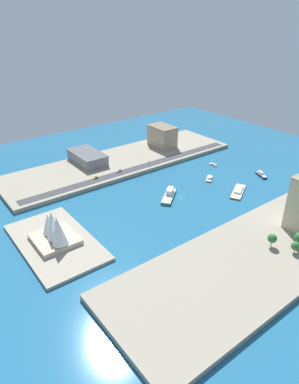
# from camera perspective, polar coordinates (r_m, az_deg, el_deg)

# --- Properties ---
(ground_plane) EXTENTS (440.00, 440.00, 0.00)m
(ground_plane) POSITION_cam_1_polar(r_m,az_deg,el_deg) (283.12, 5.30, -0.65)
(ground_plane) COLOR #23668E
(quay_west) EXTENTS (70.00, 240.00, 3.43)m
(quay_west) POSITION_cam_1_polar(r_m,az_deg,el_deg) (235.22, 20.11, -8.44)
(quay_west) COLOR #9E937F
(quay_west) RESTS_ON ground_plane
(quay_east) EXTENTS (70.00, 240.00, 3.43)m
(quay_east) POSITION_cam_1_polar(r_m,az_deg,el_deg) (346.24, -4.61, 5.16)
(quay_east) COLOR #9E937F
(quay_east) RESTS_ON ground_plane
(peninsula_point) EXTENTS (77.63, 43.86, 2.00)m
(peninsula_point) POSITION_cam_1_polar(r_m,az_deg,el_deg) (233.81, -15.48, -8.10)
(peninsula_point) COLOR #A89E89
(peninsula_point) RESTS_ON ground_plane
(road_strip) EXTENTS (9.58, 228.00, 0.15)m
(road_strip) POSITION_cam_1_polar(r_m,az_deg,el_deg) (325.43, -2.09, 4.06)
(road_strip) COLOR #38383D
(road_strip) RESTS_ON quay_east
(barge_flat_brown) EXTENTS (21.56, 29.35, 2.83)m
(barge_flat_brown) POSITION_cam_1_polar(r_m,az_deg,el_deg) (297.00, 14.68, 0.16)
(barge_flat_brown) COLOR brown
(barge_flat_brown) RESTS_ON ground_plane
(ferry_green_doubledeck) EXTENTS (22.91, 25.99, 6.35)m
(ferry_green_doubledeck) POSITION_cam_1_polar(r_m,az_deg,el_deg) (279.36, 3.30, -0.51)
(ferry_green_doubledeck) COLOR #2D8C4C
(ferry_green_doubledeck) RESTS_ON ground_plane
(water_taxi_orange) EXTENTS (11.15, 12.37, 3.04)m
(water_taxi_orange) POSITION_cam_1_polar(r_m,az_deg,el_deg) (314.00, 10.01, 2.25)
(water_taxi_orange) COLOR orange
(water_taxi_orange) RESTS_ON ground_plane
(sailboat_small_white) EXTENTS (9.62, 3.64, 10.16)m
(sailboat_small_white) POSITION_cam_1_polar(r_m,az_deg,el_deg) (345.34, 10.57, 4.57)
(sailboat_small_white) COLOR white
(sailboat_small_white) RESTS_ON ground_plane
(patrol_launch_navy) EXTENTS (15.70, 9.36, 4.18)m
(patrol_launch_navy) POSITION_cam_1_polar(r_m,az_deg,el_deg) (332.61, 18.24, 2.78)
(patrol_launch_navy) COLOR #1E284C
(patrol_launch_navy) RESTS_ON ground_plane
(warehouse_low_gray) EXTENTS (44.38, 24.20, 10.03)m
(warehouse_low_gray) POSITION_cam_1_polar(r_m,az_deg,el_deg) (342.85, -10.38, 5.77)
(warehouse_low_gray) COLOR gray
(warehouse_low_gray) RESTS_ON quay_east
(apartment_midrise_tan) EXTENTS (31.17, 20.42, 22.44)m
(apartment_midrise_tan) POSITION_cam_1_polar(r_m,az_deg,el_deg) (380.01, 2.15, 9.39)
(apartment_midrise_tan) COLOR tan
(apartment_midrise_tan) RESTS_ON quay_east
(taxi_yellow_cab) EXTENTS (2.03, 4.45, 1.56)m
(taxi_yellow_cab) POSITION_cam_1_polar(r_m,az_deg,el_deg) (307.14, -8.96, 2.40)
(taxi_yellow_cab) COLOR black
(taxi_yellow_cab) RESTS_ON road_strip
(van_white) EXTENTS (1.96, 4.91, 1.60)m
(van_white) POSITION_cam_1_polar(r_m,az_deg,el_deg) (318.05, -5.05, 3.56)
(van_white) COLOR black
(van_white) RESTS_ON road_strip
(traffic_light_waterfront) EXTENTS (0.36, 0.36, 6.50)m
(traffic_light_waterfront) POSITION_cam_1_polar(r_m,az_deg,el_deg) (324.85, -0.03, 4.86)
(traffic_light_waterfront) COLOR black
(traffic_light_waterfront) RESTS_ON quay_east
(opera_landmark) EXTENTS (28.86, 26.52, 22.45)m
(opera_landmark) POSITION_cam_1_polar(r_m,az_deg,el_deg) (227.84, -15.71, -6.21)
(opera_landmark) COLOR #BCAD93
(opera_landmark) RESTS_ON peninsula_point
(park_tree_cluster) EXTENTS (18.33, 19.25, 10.39)m
(park_tree_cluster) POSITION_cam_1_polar(r_m,az_deg,el_deg) (230.07, 22.64, -7.45)
(park_tree_cluster) COLOR brown
(park_tree_cluster) RESTS_ON quay_west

